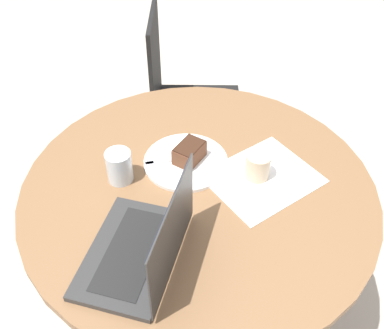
# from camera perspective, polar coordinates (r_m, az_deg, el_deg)

# --- Properties ---
(ground_plane) EXTENTS (12.00, 12.00, 0.00)m
(ground_plane) POSITION_cam_1_polar(r_m,az_deg,el_deg) (1.99, 0.60, -18.45)
(ground_plane) COLOR #B7AD9E
(dining_table) EXTENTS (1.07, 1.07, 0.78)m
(dining_table) POSITION_cam_1_polar(r_m,az_deg,el_deg) (1.46, 0.78, -6.45)
(dining_table) COLOR brown
(dining_table) RESTS_ON ground_plane
(chair) EXTENTS (0.55, 0.55, 0.93)m
(chair) POSITION_cam_1_polar(r_m,az_deg,el_deg) (2.21, -1.15, 7.81)
(chair) COLOR black
(chair) RESTS_ON ground_plane
(paper_document) EXTENTS (0.41, 0.39, 0.00)m
(paper_document) POSITION_cam_1_polar(r_m,az_deg,el_deg) (1.40, 8.92, -1.69)
(paper_document) COLOR white
(paper_document) RESTS_ON dining_table
(plate) EXTENTS (0.27, 0.27, 0.01)m
(plate) POSITION_cam_1_polar(r_m,az_deg,el_deg) (1.43, -0.79, 0.38)
(plate) COLOR white
(plate) RESTS_ON dining_table
(cake_slice) EXTENTS (0.11, 0.09, 0.06)m
(cake_slice) POSITION_cam_1_polar(r_m,az_deg,el_deg) (1.41, -0.33, 1.55)
(cake_slice) COLOR brown
(cake_slice) RESTS_ON plate
(fork) EXTENTS (0.11, 0.15, 0.00)m
(fork) POSITION_cam_1_polar(r_m,az_deg,el_deg) (1.42, -3.32, 0.48)
(fork) COLOR silver
(fork) RESTS_ON plate
(coffee_glass) EXTENTS (0.08, 0.08, 0.09)m
(coffee_glass) POSITION_cam_1_polar(r_m,az_deg,el_deg) (1.37, 8.32, -0.22)
(coffee_glass) COLOR #C6AD89
(coffee_glass) RESTS_ON dining_table
(water_glass) EXTENTS (0.08, 0.08, 0.10)m
(water_glass) POSITION_cam_1_polar(r_m,az_deg,el_deg) (1.36, -9.22, -0.24)
(water_glass) COLOR silver
(water_glass) RESTS_ON dining_table
(laptop) EXTENTS (0.36, 0.27, 0.24)m
(laptop) POSITION_cam_1_polar(r_m,az_deg,el_deg) (1.16, -6.26, -10.49)
(laptop) COLOR #2D2D2D
(laptop) RESTS_ON dining_table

